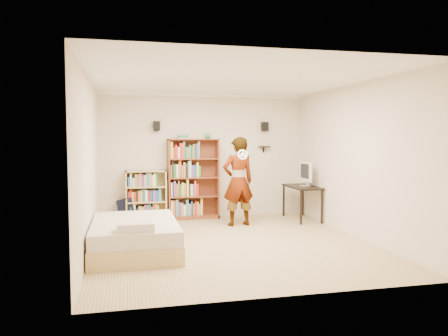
# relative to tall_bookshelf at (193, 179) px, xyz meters

# --- Properties ---
(ground) EXTENTS (4.50, 5.00, 0.01)m
(ground) POSITION_rel_tall_bookshelf_xyz_m (0.28, -2.34, -0.86)
(ground) COLOR tan
(ground) RESTS_ON ground
(room_shell) EXTENTS (4.52, 5.02, 2.71)m
(room_shell) POSITION_rel_tall_bookshelf_xyz_m (0.28, -2.34, 0.90)
(room_shell) COLOR beige
(room_shell) RESTS_ON ground
(crown_molding) EXTENTS (4.50, 5.00, 0.06)m
(crown_molding) POSITION_rel_tall_bookshelf_xyz_m (0.28, -2.34, 1.81)
(crown_molding) COLOR white
(crown_molding) RESTS_ON room_shell
(speaker_left) EXTENTS (0.14, 0.12, 0.20)m
(speaker_left) POSITION_rel_tall_bookshelf_xyz_m (-0.77, 0.06, 1.14)
(speaker_left) COLOR black
(speaker_left) RESTS_ON room_shell
(speaker_right) EXTENTS (0.14, 0.12, 0.20)m
(speaker_right) POSITION_rel_tall_bookshelf_xyz_m (1.63, 0.06, 1.14)
(speaker_right) COLOR black
(speaker_right) RESTS_ON room_shell
(wall_shelf) EXTENTS (0.25, 0.16, 0.02)m
(wall_shelf) POSITION_rel_tall_bookshelf_xyz_m (1.63, 0.07, 0.69)
(wall_shelf) COLOR black
(wall_shelf) RESTS_ON room_shell
(tall_bookshelf) EXTENTS (1.09, 0.32, 1.73)m
(tall_bookshelf) POSITION_rel_tall_bookshelf_xyz_m (0.00, 0.00, 0.00)
(tall_bookshelf) COLOR brown
(tall_bookshelf) RESTS_ON ground
(low_bookshelf) EXTENTS (0.85, 0.32, 1.06)m
(low_bookshelf) POSITION_rel_tall_bookshelf_xyz_m (-1.01, -0.00, -0.33)
(low_bookshelf) COLOR #D4B672
(low_bookshelf) RESTS_ON ground
(computer_desk) EXTENTS (0.53, 1.06, 0.73)m
(computer_desk) POSITION_rel_tall_bookshelf_xyz_m (2.24, -0.64, -0.50)
(computer_desk) COLOR black
(computer_desk) RESTS_ON ground
(imac) EXTENTS (0.18, 0.53, 0.52)m
(imac) POSITION_rel_tall_bookshelf_xyz_m (2.29, -0.67, 0.12)
(imac) COLOR white
(imac) RESTS_ON computer_desk
(daybed) EXTENTS (1.30, 2.00, 0.59)m
(daybed) POSITION_rel_tall_bookshelf_xyz_m (-1.30, -2.49, -0.57)
(daybed) COLOR beige
(daybed) RESTS_ON ground
(person) EXTENTS (0.69, 0.50, 1.77)m
(person) POSITION_rel_tall_bookshelf_xyz_m (0.76, -0.93, 0.02)
(person) COLOR black
(person) RESTS_ON ground
(wii_wheel) EXTENTS (0.20, 0.08, 0.21)m
(wii_wheel) POSITION_rel_tall_bookshelf_xyz_m (0.76, -1.26, 0.57)
(wii_wheel) COLOR white
(wii_wheel) RESTS_ON person
(navy_bag) EXTENTS (0.39, 0.28, 0.50)m
(navy_bag) POSITION_rel_tall_bookshelf_xyz_m (-1.42, -0.01, -0.62)
(navy_bag) COLOR black
(navy_bag) RESTS_ON ground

